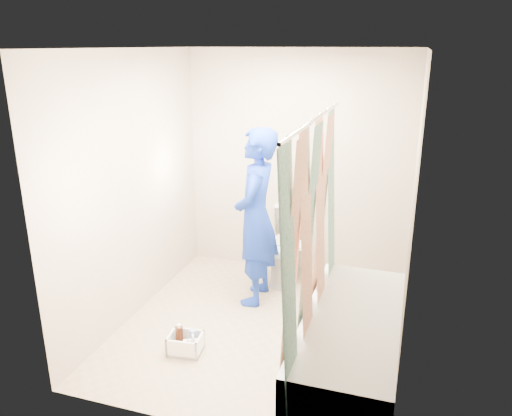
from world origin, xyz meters
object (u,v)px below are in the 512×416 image
(bathtub, at_px, (351,343))
(plumber, at_px, (256,218))
(cleaning_caddy, at_px, (186,344))
(toilet, at_px, (287,245))

(bathtub, distance_m, plumber, 1.52)
(cleaning_caddy, bearing_deg, bathtub, -0.54)
(toilet, distance_m, cleaning_caddy, 1.69)
(toilet, height_order, plumber, plumber)
(bathtub, bearing_deg, cleaning_caddy, -174.46)
(bathtub, xyz_separation_m, plumber, (-1.05, 0.93, 0.59))
(bathtub, relative_size, toilet, 2.29)
(bathtub, height_order, toilet, toilet)
(bathtub, xyz_separation_m, toilet, (-0.88, 1.48, 0.11))
(toilet, bearing_deg, bathtub, -58.53)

